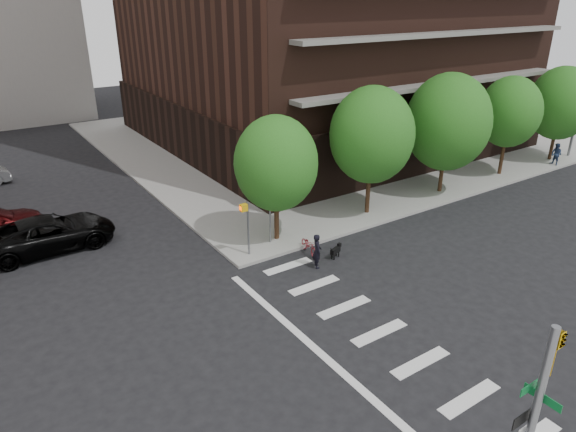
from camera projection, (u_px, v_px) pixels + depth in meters
ground at (313, 363)px, 17.23m from camera, size 120.00×120.00×0.00m
sidewalk_ne at (342, 132)px, 45.57m from camera, size 39.00×33.00×0.15m
crosswalk at (363, 340)px, 18.36m from camera, size 3.85×13.00×0.01m
tree_a at (276, 164)px, 24.13m from camera, size 4.00×4.00×5.90m
tree_b at (372, 135)px, 27.00m from camera, size 4.50×4.50×6.65m
tree_c at (448, 122)px, 30.10m from camera, size 5.00×5.00×6.80m
tree_d at (510, 112)px, 33.21m from camera, size 4.00×4.00×6.20m
tree_e at (561, 103)px, 36.32m from camera, size 4.50×4.50×6.35m
pedestrian_signal at (253, 218)px, 23.70m from camera, size 2.18×0.67×2.60m
parked_car_black at (50, 233)px, 24.62m from camera, size 2.81×5.97×1.65m
scooter at (309, 246)px, 24.32m from camera, size 0.84×1.67×0.84m
dog_walker at (317, 251)px, 22.97m from camera, size 0.70×0.59×1.62m
dog at (336, 250)px, 23.96m from camera, size 0.74×0.40×0.62m
pedestrian_far at (556, 154)px, 36.34m from camera, size 0.83×0.68×1.56m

